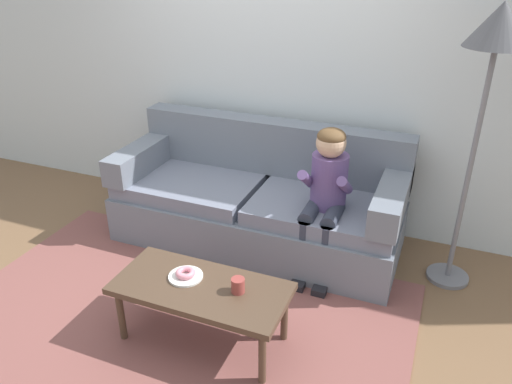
% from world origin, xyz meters
% --- Properties ---
extents(ground, '(10.00, 10.00, 0.00)m').
position_xyz_m(ground, '(0.00, 0.00, 0.00)').
color(ground, brown).
extents(wall_back, '(8.00, 0.10, 2.80)m').
position_xyz_m(wall_back, '(0.00, 1.40, 1.40)').
color(wall_back, silver).
rests_on(wall_back, ground).
extents(area_rug, '(3.00, 1.88, 0.01)m').
position_xyz_m(area_rug, '(0.00, -0.25, 0.01)').
color(area_rug, brown).
rests_on(area_rug, ground).
extents(couch, '(2.27, 0.90, 0.94)m').
position_xyz_m(couch, '(0.14, 0.85, 0.34)').
color(couch, slate).
rests_on(couch, ground).
extents(coffee_table, '(1.05, 0.49, 0.41)m').
position_xyz_m(coffee_table, '(0.26, -0.38, 0.37)').
color(coffee_table, '#4C3828').
rests_on(coffee_table, ground).
extents(person_child, '(0.34, 0.58, 1.10)m').
position_xyz_m(person_child, '(0.73, 0.64, 0.67)').
color(person_child, '#664C84').
rests_on(person_child, ground).
extents(plate, '(0.21, 0.21, 0.01)m').
position_xyz_m(plate, '(0.14, -0.34, 0.42)').
color(plate, white).
rests_on(plate, coffee_table).
extents(donut, '(0.15, 0.15, 0.04)m').
position_xyz_m(donut, '(0.14, -0.34, 0.45)').
color(donut, pink).
rests_on(donut, plate).
extents(mug, '(0.08, 0.08, 0.09)m').
position_xyz_m(mug, '(0.49, -0.35, 0.46)').
color(mug, '#993D38').
rests_on(mug, coffee_table).
extents(floor_lamp, '(0.39, 0.39, 1.93)m').
position_xyz_m(floor_lamp, '(1.64, 0.87, 1.65)').
color(floor_lamp, slate).
rests_on(floor_lamp, ground).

